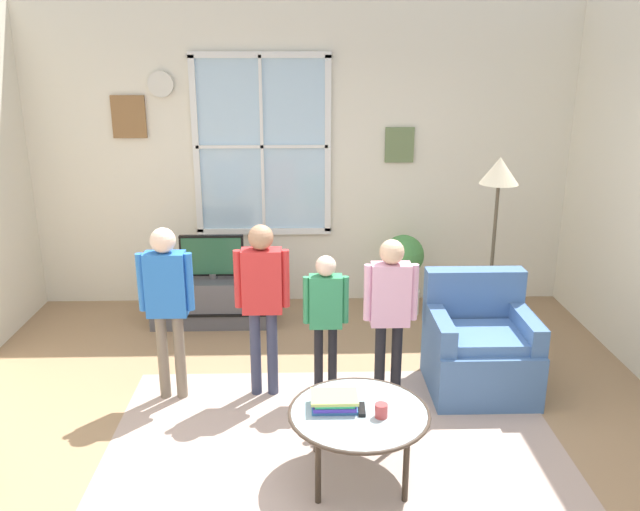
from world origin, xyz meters
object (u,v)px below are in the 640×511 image
cup (382,411)px  floor_lamp (499,190)px  tv_stand (215,301)px  coffee_table (360,415)px  person_green_shirt (326,310)px  person_pink_shirt (391,304)px  remote_near_books (362,409)px  armchair (480,348)px  television (213,256)px  book_stack (335,401)px  person_blue_shirt (167,294)px  potted_plant_by_window (403,270)px  person_red_shirt (263,291)px

cup → floor_lamp: 2.40m
tv_stand → coffee_table: (1.16, -2.38, 0.19)m
person_green_shirt → person_pink_shirt: bearing=-19.7°
remote_near_books → person_pink_shirt: person_pink_shirt is taller
coffee_table → cup: size_ratio=10.18×
floor_lamp → person_pink_shirt: bearing=-134.9°
tv_stand → armchair: (2.17, -1.32, 0.10)m
television → book_stack: 2.54m
person_blue_shirt → floor_lamp: bearing=18.4°
armchair → potted_plant_by_window: bearing=103.1°
person_green_shirt → tv_stand: bearing=125.8°
remote_near_books → person_green_shirt: (-0.18, 0.98, 0.24)m
television → armchair: bearing=-31.2°
book_stack → person_green_shirt: 0.96m
coffee_table → remote_near_books: 0.04m
coffee_table → remote_near_books: remote_near_books is taller
tv_stand → book_stack: 2.55m
potted_plant_by_window → floor_lamp: floor_lamp is taller
television → coffee_table: (1.16, -2.37, -0.25)m
armchair → coffee_table: size_ratio=1.03×
coffee_table → potted_plant_by_window: 2.66m
armchair → floor_lamp: (0.28, 0.77, 1.05)m
person_pink_shirt → floor_lamp: size_ratio=0.76×
remote_near_books → person_blue_shirt: bearing=143.4°
coffee_table → person_red_shirt: person_red_shirt is taller
tv_stand → person_pink_shirt: person_pink_shirt is taller
potted_plant_by_window → television: bearing=-173.5°
television → remote_near_books: 2.65m
television → potted_plant_by_window: size_ratio=0.74×
tv_stand → cup: cup is taller
television → person_blue_shirt: (-0.13, -1.40, 0.15)m
armchair → person_blue_shirt: size_ratio=0.67×
person_green_shirt → armchair: bearing=3.7°
tv_stand → armchair: size_ratio=1.33×
television → potted_plant_by_window: (1.81, 0.21, -0.22)m
person_blue_shirt → tv_stand: bearing=84.7°
person_blue_shirt → person_pink_shirt: person_blue_shirt is taller
person_red_shirt → television: bearing=111.8°
television → armchair: 2.56m
book_stack → cup: (0.27, -0.11, 0.00)m
book_stack → person_red_shirt: bearing=116.2°
person_green_shirt → person_red_shirt: bearing=177.0°
person_red_shirt → potted_plant_by_window: person_red_shirt is taller
armchair → floor_lamp: bearing=69.9°
television → person_pink_shirt: (1.45, -1.55, 0.12)m
television → person_green_shirt: (1.00, -1.39, 0.02)m
coffee_table → floor_lamp: (1.29, 1.84, 0.97)m
person_pink_shirt → person_green_shirt: size_ratio=1.15×
floor_lamp → book_stack: bearing=-128.7°
tv_stand → person_blue_shirt: person_blue_shirt is taller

